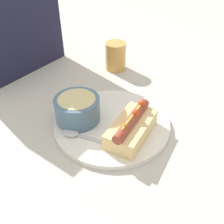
# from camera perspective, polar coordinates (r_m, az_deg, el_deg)

# --- Properties ---
(ground_plane) EXTENTS (4.00, 4.00, 0.00)m
(ground_plane) POSITION_cam_1_polar(r_m,az_deg,el_deg) (0.65, 0.00, -3.09)
(ground_plane) COLOR #BCB7AD
(dinner_plate) EXTENTS (0.28, 0.28, 0.01)m
(dinner_plate) POSITION_cam_1_polar(r_m,az_deg,el_deg) (0.65, 0.00, -2.64)
(dinner_plate) COLOR white
(dinner_plate) RESTS_ON ground_plane
(hot_dog) EXTENTS (0.15, 0.09, 0.07)m
(hot_dog) POSITION_cam_1_polar(r_m,az_deg,el_deg) (0.59, 4.28, -3.28)
(hot_dog) COLOR #E5C17F
(hot_dog) RESTS_ON dinner_plate
(soup_bowl) EXTENTS (0.11, 0.11, 0.06)m
(soup_bowl) POSITION_cam_1_polar(r_m,az_deg,el_deg) (0.64, -7.54, 0.85)
(soup_bowl) COLOR slate
(soup_bowl) RESTS_ON dinner_plate
(spoon) EXTENTS (0.06, 0.15, 0.01)m
(spoon) POSITION_cam_1_polar(r_m,az_deg,el_deg) (0.61, -7.28, -4.96)
(spoon) COLOR #B7B7BC
(spoon) RESTS_ON dinner_plate
(drinking_glass) EXTENTS (0.07, 0.07, 0.09)m
(drinking_glass) POSITION_cam_1_polar(r_m,az_deg,el_deg) (0.88, 0.78, 12.07)
(drinking_glass) COLOR #D8994C
(drinking_glass) RESTS_ON ground_plane
(seated_diner) EXTENTS (0.31, 0.14, 0.43)m
(seated_diner) POSITION_cam_1_polar(r_m,az_deg,el_deg) (0.90, -22.54, 19.52)
(seated_diner) COLOR #1E1E38
(seated_diner) RESTS_ON ground_plane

